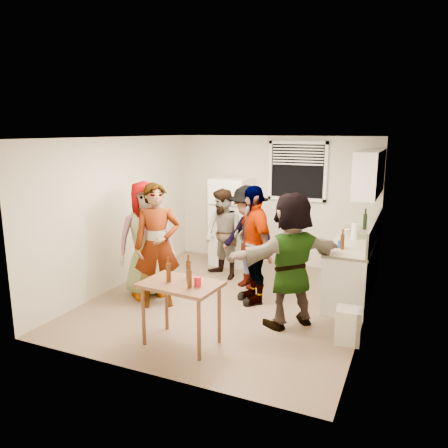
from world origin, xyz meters
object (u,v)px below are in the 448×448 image
at_px(guest_back_left, 223,277).
at_px(guest_back_right, 248,287).
at_px(beer_bottle_counter, 342,249).
at_px(serving_table, 182,343).
at_px(guest_stripe, 159,305).
at_px(guest_grey, 148,294).
at_px(kettle, 354,236).
at_px(guest_orange, 289,324).
at_px(blue_cup, 340,248).
at_px(guest_black, 253,301).
at_px(beer_bottle_table, 190,288).
at_px(red_cup, 198,286).
at_px(trash_bin, 348,323).
at_px(wine_bottle, 364,229).
at_px(refrigerator, 232,221).

relative_size(guest_back_left, guest_back_right, 0.93).
distance_m(beer_bottle_counter, serving_table, 2.68).
height_order(guest_stripe, guest_back_right, guest_back_right).
relative_size(guest_grey, guest_back_left, 1.15).
bearing_deg(kettle, guest_orange, -90.47).
relative_size(serving_table, guest_grey, 0.51).
relative_size(blue_cup, guest_orange, 0.06).
distance_m(guest_grey, guest_back_left, 1.48).
relative_size(guest_back_left, guest_black, 0.88).
relative_size(beer_bottle_table, red_cup, 1.86).
xyz_separation_m(kettle, guest_back_right, (-1.61, -0.68, -0.90)).
bearing_deg(blue_cup, guest_grey, -164.23).
bearing_deg(red_cup, guest_black, 86.87).
xyz_separation_m(trash_bin, guest_orange, (-0.81, 0.21, -0.25)).
bearing_deg(guest_back_right, wine_bottle, 60.01).
bearing_deg(beer_bottle_counter, refrigerator, 148.93).
bearing_deg(guest_stripe, red_cup, -73.50).
distance_m(refrigerator, kettle, 2.45).
relative_size(guest_back_left, guest_orange, 0.87).
bearing_deg(beer_bottle_counter, guest_orange, -120.81).
xyz_separation_m(guest_grey, guest_stripe, (0.39, -0.29, 0.00)).
height_order(guest_stripe, guest_black, guest_stripe).
relative_size(kettle, guest_stripe, 0.12).
height_order(kettle, guest_back_right, kettle).
relative_size(wine_bottle, guest_orange, 0.15).
relative_size(trash_bin, guest_grey, 0.24).
relative_size(beer_bottle_counter, serving_table, 0.24).
relative_size(refrigerator, beer_bottle_table, 7.95).
relative_size(refrigerator, guest_orange, 0.93).
height_order(beer_bottle_counter, guest_stripe, beer_bottle_counter).
bearing_deg(guest_back_left, guest_orange, -14.72).
distance_m(blue_cup, guest_stripe, 2.86).
xyz_separation_m(refrigerator, guest_grey, (-0.56, -2.14, -0.85)).
bearing_deg(serving_table, guest_grey, 136.87).
bearing_deg(guest_orange, trash_bin, 118.40).
xyz_separation_m(guest_grey, guest_back_left, (0.77, 1.27, 0.00)).
bearing_deg(guest_orange, guest_grey, -50.91).
bearing_deg(blue_cup, kettle, 84.11).
height_order(kettle, guest_back_left, kettle).
bearing_deg(wine_bottle, guest_stripe, -136.84).
xyz_separation_m(kettle, beer_bottle_counter, (-0.05, -0.93, 0.00)).
bearing_deg(kettle, trash_bin, -66.29).
height_order(refrigerator, beer_bottle_table, refrigerator).
bearing_deg(red_cup, beer_bottle_table, -124.89).
height_order(beer_bottle_counter, trash_bin, beer_bottle_counter).
distance_m(wine_bottle, guest_grey, 3.88).
bearing_deg(guest_back_left, red_cup, -46.10).
bearing_deg(beer_bottle_table, beer_bottle_counter, 55.42).
height_order(beer_bottle_table, guest_stripe, beer_bottle_table).
xyz_separation_m(guest_back_left, guest_back_right, (0.58, -0.29, 0.00)).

